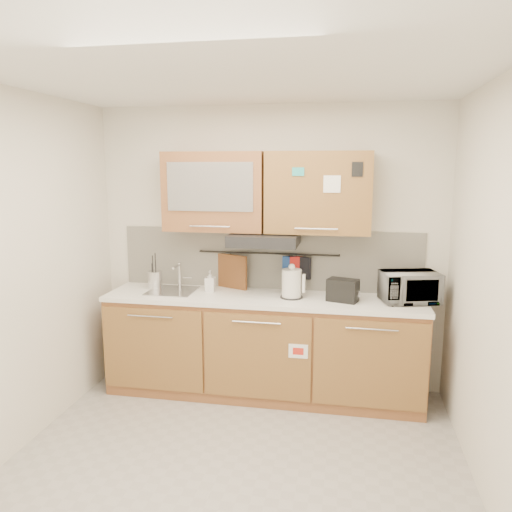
% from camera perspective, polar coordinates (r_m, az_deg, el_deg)
% --- Properties ---
extents(floor, '(3.20, 3.20, 0.00)m').
position_cam_1_polar(floor, '(3.73, -2.60, -23.19)').
color(floor, '#9E9993').
rests_on(floor, ground).
extents(ceiling, '(3.20, 3.20, 0.00)m').
position_cam_1_polar(ceiling, '(3.16, -3.01, 20.12)').
color(ceiling, white).
rests_on(ceiling, wall_back).
extents(wall_back, '(3.20, 0.00, 3.20)m').
position_cam_1_polar(wall_back, '(4.65, 1.47, 0.89)').
color(wall_back, silver).
rests_on(wall_back, ground).
extents(wall_left, '(0.00, 3.00, 3.00)m').
position_cam_1_polar(wall_left, '(3.89, -26.38, -2.05)').
color(wall_left, silver).
rests_on(wall_left, ground).
extents(wall_right, '(0.00, 3.00, 3.00)m').
position_cam_1_polar(wall_right, '(3.24, 25.98, -4.31)').
color(wall_right, silver).
rests_on(wall_right, ground).
extents(base_cabinet, '(2.80, 0.64, 0.88)m').
position_cam_1_polar(base_cabinet, '(4.59, 0.80, -10.82)').
color(base_cabinet, '#9C6237').
rests_on(base_cabinet, floor).
extents(countertop, '(2.82, 0.62, 0.04)m').
position_cam_1_polar(countertop, '(4.44, 0.81, -4.86)').
color(countertop, white).
rests_on(countertop, base_cabinet).
extents(backsplash, '(2.80, 0.02, 0.56)m').
position_cam_1_polar(backsplash, '(4.66, 1.44, -0.35)').
color(backsplash, silver).
rests_on(backsplash, countertop).
extents(upper_cabinets, '(1.82, 0.37, 0.70)m').
position_cam_1_polar(upper_cabinets, '(4.42, 1.08, 7.32)').
color(upper_cabinets, '#9C6237').
rests_on(upper_cabinets, wall_back).
extents(range_hood, '(0.60, 0.46, 0.10)m').
position_cam_1_polar(range_hood, '(4.39, 0.96, 1.91)').
color(range_hood, black).
rests_on(range_hood, upper_cabinets).
extents(sink, '(0.42, 0.40, 0.26)m').
position_cam_1_polar(sink, '(4.66, -9.51, -3.95)').
color(sink, silver).
rests_on(sink, countertop).
extents(utensil_rail, '(1.30, 0.02, 0.02)m').
position_cam_1_polar(utensil_rail, '(4.61, 1.37, 0.30)').
color(utensil_rail, black).
rests_on(utensil_rail, backsplash).
extents(utensil_crock, '(0.17, 0.17, 0.34)m').
position_cam_1_polar(utensil_crock, '(4.77, -11.46, -2.67)').
color(utensil_crock, silver).
rests_on(utensil_crock, countertop).
extents(kettle, '(0.22, 0.20, 0.30)m').
position_cam_1_polar(kettle, '(4.36, 4.11, -3.23)').
color(kettle, silver).
rests_on(kettle, countertop).
extents(toaster, '(0.29, 0.22, 0.19)m').
position_cam_1_polar(toaster, '(4.31, 9.89, -3.84)').
color(toaster, black).
rests_on(toaster, countertop).
extents(microwave, '(0.53, 0.42, 0.26)m').
position_cam_1_polar(microwave, '(4.41, 17.16, -3.42)').
color(microwave, '#999999').
rests_on(microwave, countertop).
extents(soap_bottle, '(0.09, 0.09, 0.19)m').
position_cam_1_polar(soap_bottle, '(4.60, -5.26, -2.86)').
color(soap_bottle, '#999999').
rests_on(soap_bottle, countertop).
extents(cutting_board, '(0.34, 0.17, 0.45)m').
position_cam_1_polar(cutting_board, '(4.71, -2.92, -2.52)').
color(cutting_board, brown).
rests_on(cutting_board, utensil_rail).
extents(oven_mitt, '(0.12, 0.04, 0.20)m').
position_cam_1_polar(oven_mitt, '(4.59, 3.77, -1.28)').
color(oven_mitt, '#204493').
rests_on(oven_mitt, utensil_rail).
extents(dark_pouch, '(0.13, 0.09, 0.20)m').
position_cam_1_polar(dark_pouch, '(4.57, 5.53, -1.36)').
color(dark_pouch, black).
rests_on(dark_pouch, utensil_rail).
extents(pot_holder, '(0.12, 0.05, 0.14)m').
position_cam_1_polar(pot_holder, '(4.58, 4.60, -0.97)').
color(pot_holder, red).
rests_on(pot_holder, utensil_rail).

